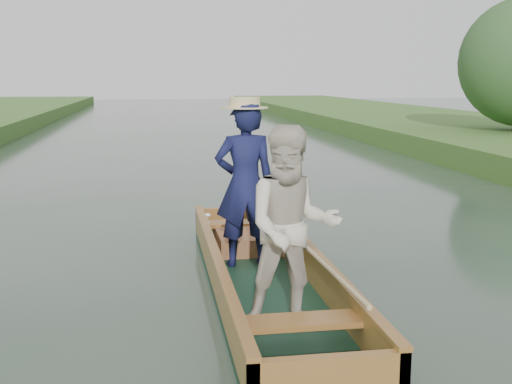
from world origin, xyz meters
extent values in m
plane|color=#283D30|center=(0.00, 0.00, 0.00)|extent=(120.00, 120.00, 0.00)
cube|color=#133120|center=(0.00, 0.00, 0.04)|extent=(1.10, 5.00, 0.08)
cube|color=olive|center=(-0.51, 0.00, 0.24)|extent=(0.08, 5.00, 0.32)
cube|color=olive|center=(0.51, 0.00, 0.24)|extent=(0.08, 5.00, 0.32)
cube|color=olive|center=(0.00, 2.46, 0.24)|extent=(1.10, 0.08, 0.32)
cube|color=olive|center=(0.00, -2.46, 0.24)|extent=(1.10, 0.08, 0.32)
cube|color=olive|center=(-0.51, 0.00, 0.42)|extent=(0.10, 5.00, 0.04)
cube|color=olive|center=(0.51, 0.00, 0.42)|extent=(0.10, 5.00, 0.04)
cube|color=olive|center=(0.00, 1.90, 0.30)|extent=(0.94, 0.30, 0.05)
cube|color=olive|center=(0.00, -1.60, 0.30)|extent=(0.94, 0.30, 0.05)
imported|color=#12153B|center=(-0.10, 0.74, 1.01)|extent=(0.69, 0.46, 1.87)
cylinder|color=beige|center=(-0.10, 0.74, 1.91)|extent=(0.52, 0.52, 0.12)
imported|color=beige|center=(0.03, -1.12, 0.95)|extent=(0.88, 0.71, 1.73)
cube|color=#A84D36|center=(0.07, 1.42, 0.19)|extent=(0.85, 0.90, 0.22)
sphere|color=tan|center=(0.37, 1.32, 0.42)|extent=(0.21, 0.21, 0.21)
sphere|color=tan|center=(0.37, 1.31, 0.58)|extent=(0.16, 0.16, 0.16)
sphere|color=tan|center=(0.31, 1.31, 0.64)|extent=(0.06, 0.06, 0.06)
sphere|color=tan|center=(0.43, 1.31, 0.64)|extent=(0.06, 0.06, 0.06)
sphere|color=tan|center=(0.37, 1.24, 0.56)|extent=(0.06, 0.06, 0.06)
sphere|color=tan|center=(0.27, 1.30, 0.45)|extent=(0.07, 0.07, 0.07)
sphere|color=tan|center=(0.46, 1.30, 0.45)|extent=(0.07, 0.07, 0.07)
sphere|color=tan|center=(0.32, 1.29, 0.33)|extent=(0.08, 0.08, 0.08)
sphere|color=tan|center=(0.42, 1.29, 0.33)|extent=(0.08, 0.08, 0.08)
cylinder|color=silver|center=(-0.44, 1.90, 0.33)|extent=(0.07, 0.07, 0.01)
cylinder|color=silver|center=(-0.44, 1.90, 0.37)|extent=(0.01, 0.01, 0.08)
ellipsoid|color=silver|center=(-0.44, 1.90, 0.43)|extent=(0.09, 0.09, 0.05)
cylinder|color=tan|center=(0.43, 0.10, 0.46)|extent=(0.04, 4.18, 0.19)
camera|label=1|loc=(-1.10, -6.28, 2.20)|focal=45.00mm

